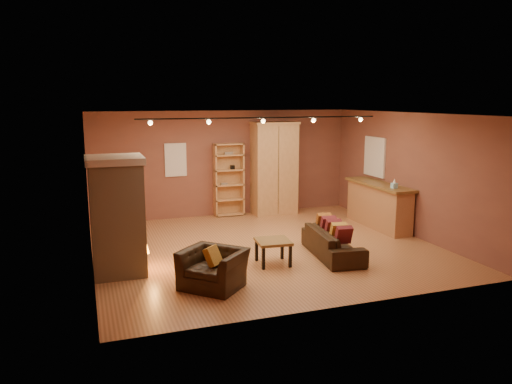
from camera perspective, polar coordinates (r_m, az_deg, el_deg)
name	(u,v)px	position (r m, az deg, el deg)	size (l,w,h in m)	color
floor	(266,247)	(10.65, 1.16, -6.34)	(7.00, 7.00, 0.00)	#985C36
ceiling	(267,114)	(10.19, 1.22, 8.91)	(7.00, 7.00, 0.00)	brown
back_wall	(224,163)	(13.39, -3.69, 3.28)	(7.00, 0.02, 2.80)	brown
left_wall	(89,193)	(9.69, -18.59, -0.07)	(0.02, 6.50, 2.80)	brown
right_wall	(409,174)	(11.99, 17.07, 1.98)	(0.02, 6.50, 2.80)	brown
fireplace	(118,216)	(9.19, -15.54, -2.63)	(1.01, 0.98, 2.12)	tan
back_window	(176,160)	(13.06, -9.18, 3.64)	(0.56, 0.04, 0.86)	white
bookcase	(228,179)	(13.37, -3.19, 1.50)	(0.80, 0.31, 1.95)	tan
armoire	(274,168)	(13.52, 2.09, 2.74)	(1.23, 0.70, 2.50)	tan
bar_counter	(378,205)	(12.55, 13.82, -1.44)	(0.61, 2.26, 1.08)	#B67F53
tissue_box	(394,184)	(11.86, 15.53, 0.86)	(0.13, 0.13, 0.23)	#95D6EF
right_window	(375,157)	(13.09, 13.41, 3.95)	(0.05, 0.90, 1.00)	white
loveseat	(333,238)	(10.09, 8.76, -5.18)	(0.76, 1.90, 0.77)	black
armchair	(213,262)	(8.38, -4.94, -7.99)	(1.16, 1.15, 0.86)	black
coffee_table	(273,244)	(9.50, 1.97, -5.91)	(0.68, 0.68, 0.47)	brown
track_rail	(263,119)	(10.38, 0.82, 8.33)	(5.20, 0.09, 0.13)	black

